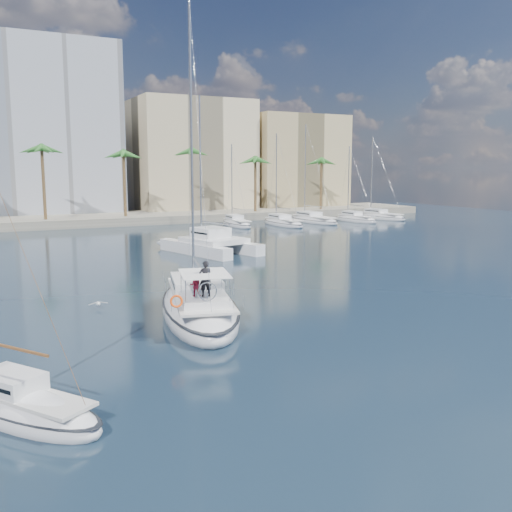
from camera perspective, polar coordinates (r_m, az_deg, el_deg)
ground at (r=31.46m, az=1.53°, el=-6.44°), size 160.00×160.00×0.00m
quay at (r=89.16m, az=-17.62°, el=3.45°), size 120.00×14.00×1.20m
building_beige at (r=103.33m, az=-6.46°, el=9.70°), size 20.00×14.00×20.00m
building_tan_right at (r=110.25m, az=3.82°, el=9.16°), size 18.00×12.00×18.00m
palm_centre at (r=84.91m, az=-17.47°, el=9.76°), size 3.60×3.60×12.30m
palm_right at (r=96.73m, az=3.10°, el=9.98°), size 3.60×3.60×12.30m
main_sloop at (r=32.16m, az=-5.72°, el=-5.12°), size 7.21×13.33×18.88m
small_sloop at (r=21.07m, az=-22.25°, el=-13.86°), size 5.52×6.86×9.79m
catamaran at (r=56.16m, az=-4.48°, el=1.44°), size 7.57×11.27×15.24m
seagull at (r=35.23m, az=-15.51°, el=-4.59°), size 1.15×0.49×0.21m
moored_yacht_a at (r=81.76m, az=-1.94°, el=2.99°), size 3.37×9.52×11.90m
moored_yacht_b at (r=82.98m, az=2.72°, el=3.07°), size 3.32×10.83×13.72m
moored_yacht_c at (r=88.05m, az=5.75°, el=3.36°), size 3.98×12.33×15.54m
moored_yacht_d at (r=90.12m, az=9.93°, el=3.40°), size 3.52×9.55×11.90m
moored_yacht_e at (r=95.70m, az=12.32°, el=3.64°), size 4.61×11.11×13.72m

